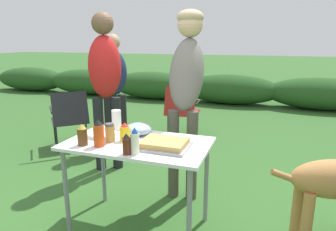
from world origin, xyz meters
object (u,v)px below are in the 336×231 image
mixing_bowl (138,129)px  standing_person_in_navy_coat (114,81)px  folding_table (138,151)px  mustard_bottle (125,132)px  paper_cup_stack (117,120)px  standing_person_with_beanie (187,77)px  bbq_sauce_bottle (127,144)px  standing_person_in_dark_puffer (105,77)px  camp_chair_green_behind_table (70,116)px  camp_chair_near_hedge (182,109)px  plate_stack (102,134)px  hot_sauce_bottle (99,134)px  mayo_bottle (135,142)px  food_tray (164,144)px  spice_jar (110,133)px  beer_bottle (82,135)px

mixing_bowl → standing_person_in_navy_coat: standing_person_in_navy_coat is taller
folding_table → mustard_bottle: mustard_bottle is taller
mustard_bottle → paper_cup_stack: bearing=129.9°
paper_cup_stack → standing_person_with_beanie: 0.77m
bbq_sauce_bottle → standing_person_with_beanie: size_ratio=0.08×
bbq_sauce_bottle → standing_person_in_dark_puffer: 1.52m
camp_chair_green_behind_table → camp_chair_near_hedge: same height
bbq_sauce_bottle → camp_chair_near_hedge: 2.67m
plate_stack → mustard_bottle: (0.23, -0.04, 0.05)m
standing_person_with_beanie → standing_person_in_navy_coat: size_ratio=1.12×
mustard_bottle → camp_chair_green_behind_table: bearing=138.7°
folding_table → camp_chair_green_behind_table: bearing=140.7°
mixing_bowl → camp_chair_green_behind_table: bearing=143.3°
standing_person_in_dark_puffer → camp_chair_near_hedge: (0.49, 1.41, -0.63)m
hot_sauce_bottle → standing_person_with_beanie: standing_person_with_beanie is taller
plate_stack → mayo_bottle: mayo_bottle is taller
camp_chair_near_hedge → camp_chair_green_behind_table: bearing=-148.0°
plate_stack → standing_person_in_dark_puffer: 1.10m
plate_stack → standing_person_in_navy_coat: bearing=115.8°
food_tray → plate_stack: size_ratio=1.55×
folding_table → food_tray: food_tray is taller
plate_stack → spice_jar: spice_jar is taller
standing_person_with_beanie → mayo_bottle: bearing=-99.2°
folding_table → beer_bottle: 0.44m
paper_cup_stack → camp_chair_near_hedge: (-0.04, 2.14, -0.36)m
mixing_bowl → camp_chair_near_hedge: size_ratio=0.27×
plate_stack → food_tray: bearing=-8.7°
folding_table → hot_sauce_bottle: bearing=-142.8°
standing_person_in_dark_puffer → standing_person_in_navy_coat: size_ratio=1.13×
folding_table → paper_cup_stack: paper_cup_stack is taller
beer_bottle → camp_chair_green_behind_table: (-1.33, 1.58, -0.35)m
beer_bottle → standing_person_with_beanie: (0.54, 0.92, 0.34)m
folding_table → hot_sauce_bottle: 0.34m
mayo_bottle → standing_person_in_navy_coat: size_ratio=0.12×
food_tray → camp_chair_near_hedge: bearing=103.4°
standing_person_with_beanie → beer_bottle: bearing=-124.3°
food_tray → standing_person_in_dark_puffer: bearing=136.6°
food_tray → standing_person_with_beanie: bearing=93.9°
mixing_bowl → camp_chair_near_hedge: bearing=97.0°
plate_stack → mayo_bottle: size_ratio=1.23×
food_tray → standing_person_in_dark_puffer: standing_person_in_dark_puffer is taller
mixing_bowl → standing_person_with_beanie: 0.71m
paper_cup_stack → camp_chair_green_behind_table: paper_cup_stack is taller
plate_stack → paper_cup_stack: bearing=82.2°
hot_sauce_bottle → standing_person_with_beanie: (0.41, 0.90, 0.32)m
spice_jar → standing_person_with_beanie: size_ratio=0.08×
mixing_bowl → spice_jar: size_ratio=1.54×
folding_table → food_tray: (0.23, -0.05, 0.10)m
hot_sauce_bottle → standing_person_in_navy_coat: size_ratio=0.13×
camp_chair_green_behind_table → folding_table: bearing=-82.6°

